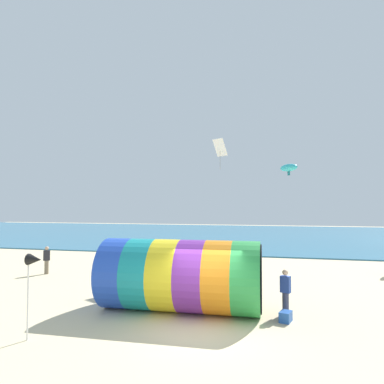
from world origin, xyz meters
TOP-DOWN VIEW (x-y plane):
  - ground_plane at (0.00, 0.00)m, footprint 120.00×120.00m
  - sea at (0.00, 36.48)m, footprint 120.00×40.00m
  - giant_inflatable_tube at (-1.18, 1.94)m, footprint 6.21×2.86m
  - kite_handler at (2.76, 2.39)m, footprint 0.42×0.35m
  - kite_white_diamond at (-0.91, 10.67)m, footprint 1.00×0.91m
  - kite_cyan_parafoil at (3.17, 7.38)m, footprint 1.17×1.24m
  - bystander_near_water at (-10.83, 7.03)m, footprint 0.42×0.36m
  - beach_flag at (-4.81, -1.88)m, footprint 0.47×0.36m
  - cooler_box at (2.73, 1.60)m, footprint 0.50×0.60m

SIDE VIEW (x-z plane):
  - ground_plane at x=0.00m, z-range 0.00..0.00m
  - sea at x=0.00m, z-range 0.00..0.10m
  - cooler_box at x=2.73m, z-range 0.00..0.36m
  - bystander_near_water at x=-10.83m, z-range 0.01..1.64m
  - kite_handler at x=2.76m, z-range 0.02..1.70m
  - giant_inflatable_tube at x=-1.18m, z-range 0.00..2.76m
  - beach_flag at x=-4.81m, z-range 1.02..3.65m
  - kite_cyan_parafoil at x=3.17m, z-range 5.72..6.38m
  - kite_white_diamond at x=-0.91m, z-range 6.81..8.75m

